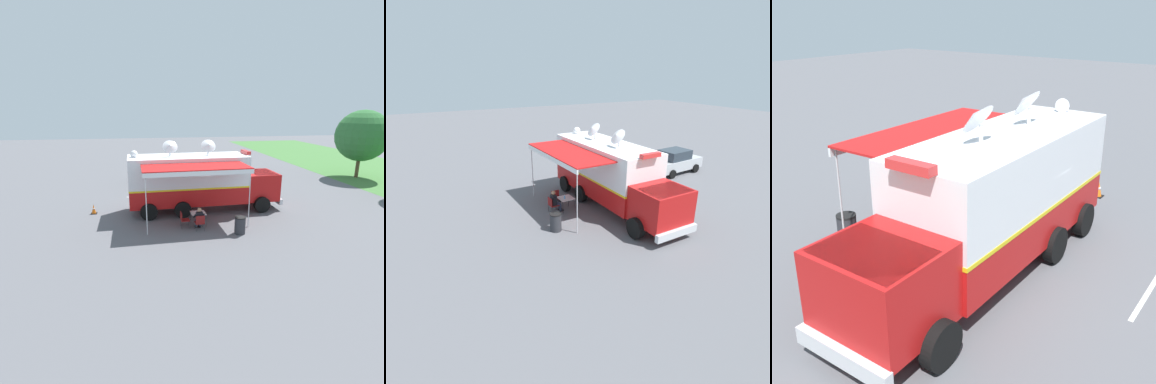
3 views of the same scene
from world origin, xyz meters
TOP-DOWN VIEW (x-y plane):
  - ground_plane at (0.00, 0.00)m, footprint 100.00×100.00m
  - lot_stripe at (-3.75, -1.55)m, footprint 0.24×4.80m
  - command_truck at (0.02, 0.75)m, footprint 5.04×9.55m
  - folding_table at (2.58, 0.16)m, footprint 0.82×0.82m
  - water_bottle at (2.70, 0.27)m, footprint 0.07×0.07m
  - folding_chair_at_table at (3.38, 0.10)m, footprint 0.49×0.49m
  - folding_chair_beside_table at (2.77, -0.69)m, footprint 0.49×0.49m
  - seated_responder at (3.19, 0.10)m, footprint 0.67×0.56m
  - trash_bin at (4.07, 2.08)m, footprint 0.57×0.57m
  - traffic_cone at (-0.38, -5.81)m, footprint 0.36×0.36m
  - car_behind_truck at (-7.72, -2.10)m, footprint 4.36×2.33m

SIDE VIEW (x-z plane):
  - ground_plane at x=0.00m, z-range 0.00..0.00m
  - lot_stripe at x=-3.75m, z-range 0.00..0.01m
  - traffic_cone at x=-0.38m, z-range -0.01..0.57m
  - trash_bin at x=4.07m, z-range 0.00..0.91m
  - folding_chair_at_table at x=3.38m, z-range 0.08..0.95m
  - folding_chair_beside_table at x=2.77m, z-range 0.08..0.95m
  - seated_responder at x=3.19m, z-range 0.03..1.28m
  - folding_table at x=2.58m, z-range 0.31..1.04m
  - water_bottle at x=2.70m, z-range 0.72..0.95m
  - car_behind_truck at x=-7.72m, z-range 0.00..1.76m
  - command_truck at x=0.02m, z-range -0.32..4.21m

